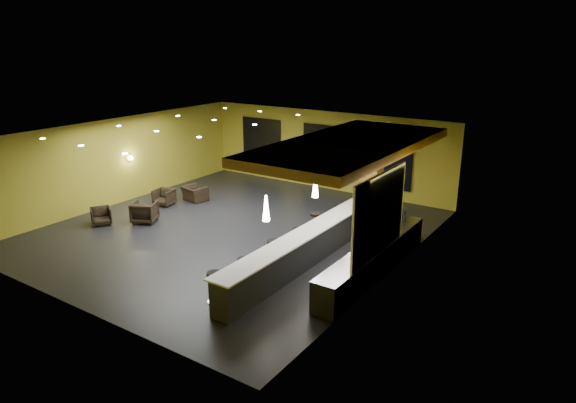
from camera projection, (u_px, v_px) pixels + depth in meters
The scene contains 35 objects.
floor at pixel (234, 231), 18.36m from camera, with size 12.00×13.00×0.10m, color black.
ceiling at pixel (230, 132), 17.26m from camera, with size 12.00×13.00×0.10m, color black.
wall_back at pixel (326, 150), 22.99m from camera, with size 12.00×0.10×3.50m, color #A99D26.
wall_front at pixel (62, 243), 12.62m from camera, with size 12.00×0.10×3.50m, color #A99D26.
wall_left at pixel (118, 161), 21.01m from camera, with size 0.10×13.00×3.50m, color #A99D26.
wall_right at pixel (396, 215), 14.61m from camera, with size 0.10×13.00×3.50m, color #A99D26.
wood_soffit at pixel (350, 146), 15.99m from camera, with size 3.60×8.00×0.28m, color #AA7331.
window_left at pixel (262, 143), 24.77m from camera, with size 2.20×0.06×2.40m, color black.
window_center at pixel (324, 152), 22.92m from camera, with size 2.20×0.06×2.40m, color black.
window_right at pixel (387, 160), 21.34m from camera, with size 2.20×0.06×2.40m, color black.
tile_backsplash at pixel (379, 216), 13.79m from camera, with size 0.06×3.20×2.40m, color white.
bar_counter at pixel (306, 249), 15.47m from camera, with size 0.60×8.00×1.00m, color black.
bar_top at pixel (306, 232), 15.31m from camera, with size 0.78×8.10×0.05m, color white.
prep_counter at pixel (374, 260), 14.83m from camera, with size 0.70×6.00×0.86m, color black.
prep_top at pixel (374, 246), 14.69m from camera, with size 0.72×6.00×0.03m, color silver.
wall_shelf_lower at pixel (371, 231), 13.83m from camera, with size 0.30×1.50×0.03m, color silver.
wall_shelf_upper at pixel (372, 215), 13.69m from camera, with size 0.30×1.50×0.03m, color silver.
column at pixel (373, 176), 18.73m from camera, with size 0.60×0.60×3.50m, color #8E5B1F.
wall_sconce at pixel (130, 158), 21.30m from camera, with size 0.22×0.22×0.22m, color #FFE5B2.
pendant_0 at pixel (266, 208), 13.32m from camera, with size 0.20×0.20×0.70m, color white.
pendant_1 at pixel (315, 186), 15.30m from camera, with size 0.20×0.20×0.70m, color white.
pendant_2 at pixel (353, 169), 17.28m from camera, with size 0.20×0.20×0.70m, color white.
staff_a at pixel (360, 214), 17.17m from camera, with size 0.68×0.45×1.87m, color black.
staff_b at pixel (394, 215), 17.40m from camera, with size 0.82×0.64×1.68m, color black.
staff_c at pixel (395, 219), 16.86m from camera, with size 0.85×0.55×1.74m, color black.
armchair_a at pixel (101, 216), 18.83m from camera, with size 0.68×0.70×0.64m, color black.
armchair_b at pixel (145, 212), 19.03m from camera, with size 0.84×0.87×0.79m, color black.
armchair_c at pixel (164, 197), 20.98m from camera, with size 0.72×0.74×0.68m, color black.
armchair_d at pixel (195, 193), 21.57m from camera, with size 0.96×0.84×0.63m, color black.
bar_stool_0 at pixel (215, 283), 13.21m from camera, with size 0.43×0.43×0.85m.
bar_stool_1 at pixel (244, 267), 14.26m from camera, with size 0.38×0.38×0.75m.
bar_stool_2 at pixel (274, 250), 15.26m from camera, with size 0.43×0.43×0.85m.
bar_stool_3 at pixel (298, 236), 16.46m from camera, with size 0.38×0.38×0.76m.
bar_stool_4 at pixel (316, 221), 17.61m from camera, with size 0.43×0.43×0.85m.
bar_stool_5 at pixel (339, 213), 18.60m from camera, with size 0.39×0.39×0.77m.
Camera 1 is at (11.13, -13.19, 6.59)m, focal length 32.00 mm.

